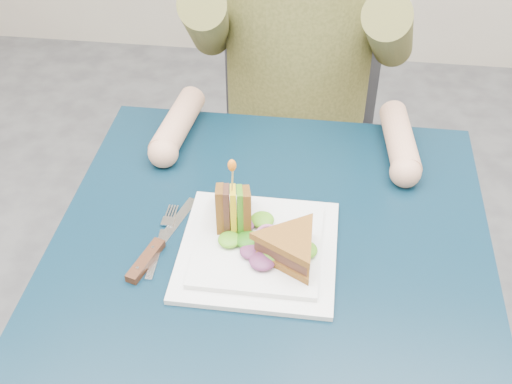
# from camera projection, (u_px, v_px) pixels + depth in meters

# --- Properties ---
(table) EXTENTS (0.75, 0.75, 0.73)m
(table) POSITION_uv_depth(u_px,v_px,m) (270.00, 272.00, 1.15)
(table) COLOR black
(table) RESTS_ON ground
(chair) EXTENTS (0.42, 0.40, 0.93)m
(chair) POSITION_uv_depth(u_px,v_px,m) (298.00, 115.00, 1.73)
(chair) COLOR #47474C
(chair) RESTS_ON ground
(diner) EXTENTS (0.54, 0.59, 0.74)m
(diner) POSITION_uv_depth(u_px,v_px,m) (301.00, 0.00, 1.40)
(diner) COLOR brown
(diner) RESTS_ON chair
(plate) EXTENTS (0.26, 0.26, 0.02)m
(plate) POSITION_uv_depth(u_px,v_px,m) (258.00, 249.00, 1.07)
(plate) COLOR white
(plate) RESTS_ON table
(sandwich_flat) EXTENTS (0.18, 0.18, 0.05)m
(sandwich_flat) POSITION_uv_depth(u_px,v_px,m) (290.00, 247.00, 1.02)
(sandwich_flat) COLOR brown
(sandwich_flat) RESTS_ON plate
(sandwich_upright) EXTENTS (0.08, 0.13, 0.13)m
(sandwich_upright) POSITION_uv_depth(u_px,v_px,m) (233.00, 208.00, 1.08)
(sandwich_upright) COLOR brown
(sandwich_upright) RESTS_ON plate
(fork) EXTENTS (0.02, 0.18, 0.01)m
(fork) POSITION_uv_depth(u_px,v_px,m) (161.00, 242.00, 1.09)
(fork) COLOR silver
(fork) RESTS_ON table
(knife) EXTENTS (0.08, 0.22, 0.02)m
(knife) POSITION_uv_depth(u_px,v_px,m) (152.00, 253.00, 1.07)
(knife) COLOR silver
(knife) RESTS_ON table
(toothpick) EXTENTS (0.01, 0.01, 0.06)m
(toothpick) POSITION_uv_depth(u_px,v_px,m) (232.00, 179.00, 1.04)
(toothpick) COLOR tan
(toothpick) RESTS_ON sandwich_upright
(toothpick_frill) EXTENTS (0.01, 0.01, 0.02)m
(toothpick_frill) POSITION_uv_depth(u_px,v_px,m) (232.00, 165.00, 1.02)
(toothpick_frill) COLOR orange
(toothpick_frill) RESTS_ON sandwich_upright
(lettuce_spill) EXTENTS (0.15, 0.13, 0.02)m
(lettuce_spill) POSITION_uv_depth(u_px,v_px,m) (262.00, 236.00, 1.06)
(lettuce_spill) COLOR #337A14
(lettuce_spill) RESTS_ON plate
(onion_ring) EXTENTS (0.04, 0.04, 0.02)m
(onion_ring) POSITION_uv_depth(u_px,v_px,m) (268.00, 236.00, 1.06)
(onion_ring) COLOR #9E4C7A
(onion_ring) RESTS_ON plate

